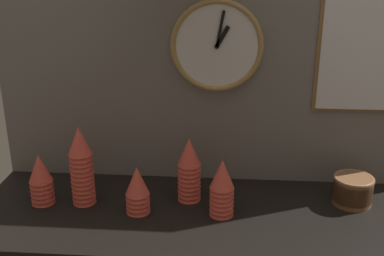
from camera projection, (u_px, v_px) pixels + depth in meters
The scene contains 10 objects.
ground_plane at pixel (209, 216), 1.65m from camera, with size 1.60×0.56×0.04m, color black.
wall_tiled_back at pixel (214, 43), 1.70m from camera, with size 1.60×0.03×1.05m.
cup_stack_far_left at pixel (41, 179), 1.66m from camera, with size 0.08×0.08×0.18m.
cup_stack_center at pixel (189, 169), 1.68m from camera, with size 0.08×0.08×0.23m.
cup_stack_left at pixel (81, 166), 1.65m from camera, with size 0.08×0.08×0.28m.
cup_stack_center_right at pixel (222, 188), 1.59m from camera, with size 0.08×0.08×0.20m.
cup_stack_center_left at pixel (137, 190), 1.61m from camera, with size 0.08×0.08×0.17m.
bowl_stack_far_right at pixel (353, 189), 1.67m from camera, with size 0.14×0.14×0.10m.
wall_clock at pixel (217, 46), 1.68m from camera, with size 0.33×0.03×0.33m.
menu_board at pixel (383, 25), 1.62m from camera, with size 0.42×0.01×0.62m.
Camera 1 is at (0.05, -1.44, 0.85)m, focal length 45.00 mm.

